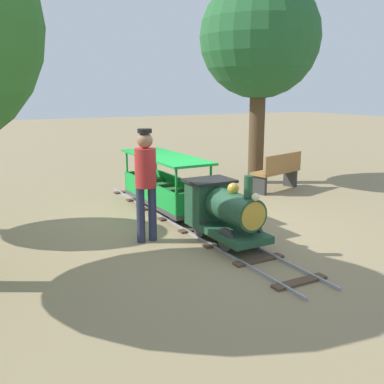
{
  "coord_description": "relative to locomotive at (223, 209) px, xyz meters",
  "views": [
    {
      "loc": [
        3.3,
        6.09,
        2.12
      ],
      "look_at": [
        0.0,
        0.09,
        0.55
      ],
      "focal_mm": 41.23,
      "sensor_mm": 36.0,
      "label": 1
    }
  ],
  "objects": [
    {
      "name": "park_bench",
      "position": [
        -2.86,
        -2.27,
        -0.07
      ],
      "size": [
        1.36,
        0.73,
        0.82
      ],
      "color": "olive",
      "rests_on": "ground_plane"
    },
    {
      "name": "oak_tree_near",
      "position": [
        -2.98,
        -3.22,
        2.77
      ],
      "size": [
        2.68,
        2.68,
        4.63
      ],
      "color": "#4C3823",
      "rests_on": "ground_plane"
    },
    {
      "name": "track",
      "position": [
        0.0,
        -1.04,
        -0.47
      ],
      "size": [
        0.72,
        6.05,
        0.04
      ],
      "color": "gray",
      "rests_on": "ground_plane"
    },
    {
      "name": "ground_plane",
      "position": [
        0.0,
        -1.01,
        -0.48
      ],
      "size": [
        60.0,
        60.0,
        0.0
      ],
      "primitive_type": "plane",
      "color": "#8C7A56"
    },
    {
      "name": "locomotive",
      "position": [
        0.0,
        0.0,
        0.0
      ],
      "size": [
        0.68,
        1.45,
        1.03
      ],
      "color": "#1E472D",
      "rests_on": "ground_plane"
    },
    {
      "name": "passenger_car",
      "position": [
        0.0,
        -1.94,
        -0.06
      ],
      "size": [
        0.78,
        2.35,
        0.97
      ],
      "color": "#3F3F3F",
      "rests_on": "ground_plane"
    },
    {
      "name": "conductor_person",
      "position": [
        0.95,
        -0.55,
        0.47
      ],
      "size": [
        0.3,
        0.3,
        1.62
      ],
      "color": "#282D47",
      "rests_on": "ground_plane"
    }
  ]
}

